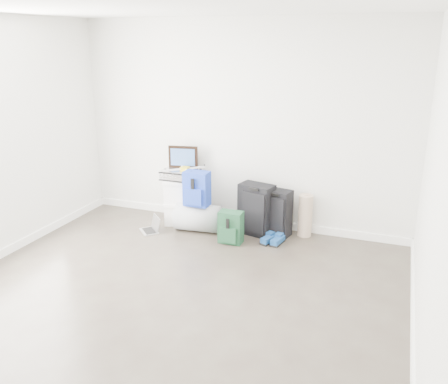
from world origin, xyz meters
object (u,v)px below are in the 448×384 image
at_px(boxes_stack, 181,201).
at_px(laptop, 152,228).
at_px(large_suitcase, 256,209).
at_px(duffel_bag, 198,218).
at_px(carry_on, 275,213).
at_px(briefcase, 180,174).

distance_m(boxes_stack, laptop, 0.55).
bearing_deg(laptop, large_suitcase, 61.98).
xyz_separation_m(duffel_bag, carry_on, (0.99, 0.22, 0.12)).
height_order(boxes_stack, briefcase, briefcase).
height_order(large_suitcase, laptop, large_suitcase).
height_order(duffel_bag, large_suitcase, large_suitcase).
bearing_deg(large_suitcase, laptop, -149.03).
distance_m(large_suitcase, laptop, 1.40).
xyz_separation_m(carry_on, laptop, (-1.55, -0.46, -0.26)).
bearing_deg(laptop, boxes_stack, 105.72).
relative_size(large_suitcase, laptop, 1.97).
height_order(briefcase, carry_on, briefcase).
height_order(boxes_stack, carry_on, boxes_stack).
xyz_separation_m(boxes_stack, briefcase, (0.00, 0.00, 0.38)).
distance_m(boxes_stack, large_suitcase, 1.08).
bearing_deg(duffel_bag, large_suitcase, 6.88).
bearing_deg(laptop, carry_on, 61.34).
bearing_deg(laptop, duffel_bag, 68.08).
height_order(briefcase, duffel_bag, briefcase).
xyz_separation_m(duffel_bag, laptop, (-0.56, -0.24, -0.13)).
xyz_separation_m(boxes_stack, laptop, (-0.24, -0.42, -0.27)).
xyz_separation_m(large_suitcase, carry_on, (0.24, 0.06, -0.03)).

